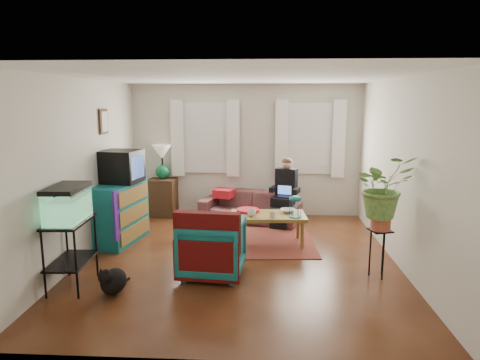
# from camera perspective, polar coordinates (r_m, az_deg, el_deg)

# --- Properties ---
(floor) EXTENTS (4.50, 5.00, 0.01)m
(floor) POSITION_cam_1_polar(r_m,az_deg,el_deg) (6.37, -0.20, -10.44)
(floor) COLOR #4F2B14
(floor) RESTS_ON ground
(ceiling) EXTENTS (4.50, 5.00, 0.01)m
(ceiling) POSITION_cam_1_polar(r_m,az_deg,el_deg) (5.96, -0.22, 13.61)
(ceiling) COLOR white
(ceiling) RESTS_ON wall_back
(wall_back) EXTENTS (4.50, 0.01, 2.60)m
(wall_back) POSITION_cam_1_polar(r_m,az_deg,el_deg) (8.50, 0.79, 3.92)
(wall_back) COLOR silver
(wall_back) RESTS_ON floor
(wall_front) EXTENTS (4.50, 0.01, 2.60)m
(wall_front) POSITION_cam_1_polar(r_m,az_deg,el_deg) (3.59, -2.59, -5.34)
(wall_front) COLOR silver
(wall_front) RESTS_ON floor
(wall_left) EXTENTS (0.01, 5.00, 2.60)m
(wall_left) POSITION_cam_1_polar(r_m,az_deg,el_deg) (6.56, -20.25, 1.28)
(wall_left) COLOR silver
(wall_left) RESTS_ON floor
(wall_right) EXTENTS (0.01, 5.00, 2.60)m
(wall_right) POSITION_cam_1_polar(r_m,az_deg,el_deg) (6.31, 20.64, 0.91)
(wall_right) COLOR silver
(wall_right) RESTS_ON floor
(window_left) EXTENTS (1.08, 0.04, 1.38)m
(window_left) POSITION_cam_1_polar(r_m,az_deg,el_deg) (8.53, -4.61, 5.60)
(window_left) COLOR white
(window_left) RESTS_ON wall_back
(window_right) EXTENTS (1.08, 0.04, 1.38)m
(window_right) POSITION_cam_1_polar(r_m,az_deg,el_deg) (8.50, 9.28, 5.47)
(window_right) COLOR white
(window_right) RESTS_ON wall_back
(curtains_left) EXTENTS (1.36, 0.06, 1.50)m
(curtains_left) POSITION_cam_1_polar(r_m,az_deg,el_deg) (8.45, -4.69, 5.55)
(curtains_left) COLOR white
(curtains_left) RESTS_ON wall_back
(curtains_right) EXTENTS (1.36, 0.06, 1.50)m
(curtains_right) POSITION_cam_1_polar(r_m,az_deg,el_deg) (8.42, 9.34, 5.43)
(curtains_right) COLOR white
(curtains_right) RESTS_ON wall_back
(picture_frame) EXTENTS (0.04, 0.32, 0.40)m
(picture_frame) POSITION_cam_1_polar(r_m,az_deg,el_deg) (7.26, -17.67, 7.44)
(picture_frame) COLOR #3D2616
(picture_frame) RESTS_ON wall_left
(area_rug) EXTENTS (2.11, 1.74, 0.01)m
(area_rug) POSITION_cam_1_polar(r_m,az_deg,el_deg) (7.07, 1.50, -8.23)
(area_rug) COLOR brown
(area_rug) RESTS_ON floor
(sofa) EXTENTS (2.04, 1.32, 0.74)m
(sofa) POSITION_cam_1_polar(r_m,az_deg,el_deg) (8.22, 1.37, -2.89)
(sofa) COLOR brown
(sofa) RESTS_ON floor
(seated_person) EXTENTS (0.64, 0.71, 1.13)m
(seated_person) POSITION_cam_1_polar(r_m,az_deg,el_deg) (7.96, 6.00, -1.95)
(seated_person) COLOR black
(seated_person) RESTS_ON sofa
(side_table) EXTENTS (0.55, 0.55, 0.75)m
(side_table) POSITION_cam_1_polar(r_m,az_deg,el_deg) (8.73, -10.17, -2.23)
(side_table) COLOR #3F2117
(side_table) RESTS_ON floor
(table_lamp) EXTENTS (0.41, 0.41, 0.69)m
(table_lamp) POSITION_cam_1_polar(r_m,az_deg,el_deg) (8.60, -10.32, 2.30)
(table_lamp) COLOR white
(table_lamp) RESTS_ON side_table
(dresser) EXTENTS (0.72, 1.16, 0.98)m
(dresser) POSITION_cam_1_polar(r_m,az_deg,el_deg) (7.23, -15.87, -4.22)
(dresser) COLOR #12676F
(dresser) RESTS_ON floor
(crt_tv) EXTENTS (0.68, 0.64, 0.52)m
(crt_tv) POSITION_cam_1_polar(r_m,az_deg,el_deg) (7.17, -15.60, 1.77)
(crt_tv) COLOR black
(crt_tv) RESTS_ON dresser
(aquarium_stand) EXTENTS (0.46, 0.78, 0.85)m
(aquarium_stand) POSITION_cam_1_polar(r_m,az_deg,el_deg) (5.73, -21.57, -9.17)
(aquarium_stand) COLOR black
(aquarium_stand) RESTS_ON floor
(aquarium) EXTENTS (0.41, 0.71, 0.45)m
(aquarium) POSITION_cam_1_polar(r_m,az_deg,el_deg) (5.55, -22.03, -2.86)
(aquarium) COLOR #7FD899
(aquarium) RESTS_ON aquarium_stand
(black_cat) EXTENTS (0.36, 0.49, 0.38)m
(black_cat) POSITION_cam_1_polar(r_m,az_deg,el_deg) (5.45, -16.50, -12.50)
(black_cat) COLOR black
(black_cat) RESTS_ON floor
(armchair) EXTENTS (0.87, 0.82, 0.83)m
(armchair) POSITION_cam_1_polar(r_m,az_deg,el_deg) (5.72, -3.69, -8.55)
(armchair) COLOR #105A63
(armchair) RESTS_ON floor
(serape_throw) EXTENTS (0.84, 0.26, 0.68)m
(serape_throw) POSITION_cam_1_polar(r_m,az_deg,el_deg) (5.37, -4.42, -7.90)
(serape_throw) COLOR #9E0A0A
(serape_throw) RESTS_ON armchair
(coffee_table) EXTENTS (1.22, 0.71, 0.49)m
(coffee_table) POSITION_cam_1_polar(r_m,az_deg,el_deg) (6.95, 3.76, -6.52)
(coffee_table) COLOR brown
(coffee_table) RESTS_ON floor
(cup_a) EXTENTS (0.14, 0.14, 0.11)m
(cup_a) POSITION_cam_1_polar(r_m,az_deg,el_deg) (6.75, 1.56, -4.38)
(cup_a) COLOR white
(cup_a) RESTS_ON coffee_table
(cup_b) EXTENTS (0.11, 0.11, 0.10)m
(cup_b) POSITION_cam_1_polar(r_m,az_deg,el_deg) (6.68, 4.35, -4.58)
(cup_b) COLOR beige
(cup_b) RESTS_ON coffee_table
(bowl) EXTENTS (0.24, 0.24, 0.06)m
(bowl) POSITION_cam_1_polar(r_m,az_deg,el_deg) (7.00, 6.38, -4.09)
(bowl) COLOR white
(bowl) RESTS_ON coffee_table
(snack_tray) EXTENTS (0.39, 0.39, 0.04)m
(snack_tray) POSITION_cam_1_polar(r_m,az_deg,el_deg) (7.02, 1.06, -4.06)
(snack_tray) COLOR #B21414
(snack_tray) RESTS_ON coffee_table
(birdcage) EXTENTS (0.20, 0.20, 0.34)m
(birdcage) POSITION_cam_1_polar(r_m,az_deg,el_deg) (6.72, 7.38, -3.48)
(birdcage) COLOR #115B6B
(birdcage) RESTS_ON coffee_table
(plant_stand) EXTENTS (0.34, 0.34, 0.64)m
(plant_stand) POSITION_cam_1_polar(r_m,az_deg,el_deg) (5.94, 18.01, -9.27)
(plant_stand) COLOR black
(plant_stand) RESTS_ON floor
(potted_plant) EXTENTS (0.88, 0.81, 0.81)m
(potted_plant) POSITION_cam_1_polar(r_m,az_deg,el_deg) (5.73, 18.44, -2.07)
(potted_plant) COLOR #599947
(potted_plant) RESTS_ON plant_stand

